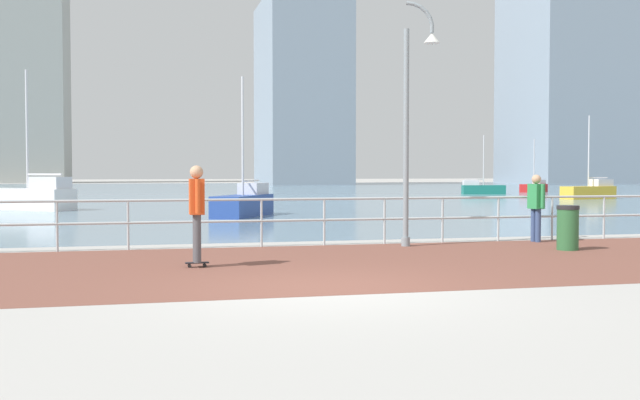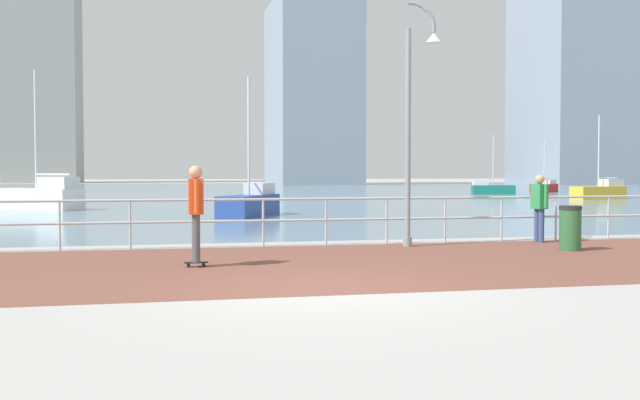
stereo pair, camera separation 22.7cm
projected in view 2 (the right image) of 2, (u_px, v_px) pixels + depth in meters
name	position (u px, v px, depth m)	size (l,w,h in m)	color
ground	(191.00, 196.00, 49.34)	(220.00, 220.00, 0.00)	#ADAAA5
brick_paving	(289.00, 265.00, 12.90)	(28.00, 6.48, 0.01)	brown
harbor_water	(185.00, 192.00, 59.97)	(180.00, 88.00, 0.00)	#6B899E
waterfront_railing	(263.00, 213.00, 16.03)	(25.25, 0.06, 1.06)	#B2BCC1
lamppost	(416.00, 111.00, 16.01)	(0.79, 0.45, 5.31)	gray
skateboarder	(196.00, 206.00, 12.60)	(0.40, 0.55, 1.74)	black
bystander	(539.00, 203.00, 17.06)	(0.29, 0.56, 1.56)	#384C7A
trash_bin	(570.00, 228.00, 15.28)	(0.46, 0.46, 0.93)	#2D6638
sailboat_blue	(39.00, 196.00, 31.63)	(4.15, 3.64, 5.95)	white
sailboat_gray	(250.00, 203.00, 27.12)	(2.71, 3.71, 5.08)	#284799
sailboat_yellow	(545.00, 187.00, 58.57)	(3.00, 2.41, 4.19)	#B21E1E
sailboat_teal	(491.00, 189.00, 53.24)	(3.17, 1.61, 4.26)	#197266
sailboat_white	(600.00, 191.00, 43.95)	(3.69, 1.91, 4.97)	gold
tower_brick	(312.00, 92.00, 94.34)	(10.08, 15.09, 25.25)	#8493A3
tower_beige	(33.00, 44.00, 107.70)	(12.84, 11.91, 42.05)	#939993
tower_steel	(579.00, 61.00, 99.19)	(13.84, 14.80, 34.70)	#8493A3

